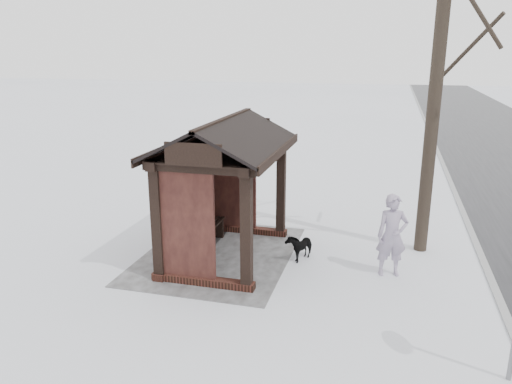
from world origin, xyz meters
TOP-DOWN VIEW (x-y plane):
  - ground at (0.00, 0.00)m, footprint 120.00×120.00m
  - kerb at (0.00, 5.50)m, footprint 120.00×0.15m
  - trampled_patch at (0.00, -0.20)m, footprint 4.20×3.20m
  - bus_shelter at (0.00, -0.16)m, footprint 3.60×2.40m
  - pedestrian at (0.04, 3.52)m, footprint 0.55×0.70m
  - dog at (-0.25, 1.60)m, footprint 0.80×0.58m

SIDE VIEW (x-z plane):
  - ground at x=0.00m, z-range 0.00..0.00m
  - trampled_patch at x=0.00m, z-range 0.00..0.02m
  - kerb at x=0.00m, z-range -0.02..0.04m
  - dog at x=-0.25m, z-range 0.00..0.61m
  - pedestrian at x=0.04m, z-range 0.00..1.70m
  - bus_shelter at x=0.00m, z-range 0.62..3.71m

